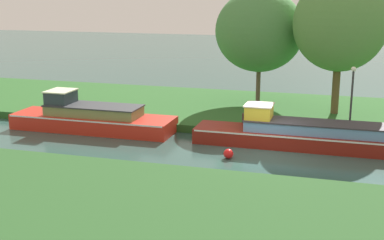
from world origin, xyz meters
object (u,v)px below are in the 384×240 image
at_px(lamp_post, 352,91).
at_px(channel_buoy, 228,154).
at_px(willow_tree_left, 259,31).
at_px(mooring_post_near, 244,121).
at_px(maroon_barge, 308,135).
at_px(red_narrowboat, 91,118).
at_px(willow_tree_centre, 340,24).

xyz_separation_m(lamp_post, channel_buoy, (-4.93, -4.80, -2.12)).
relative_size(willow_tree_left, mooring_post_near, 9.05).
xyz_separation_m(maroon_barge, lamp_post, (1.82, 2.17, 1.74)).
relative_size(lamp_post, channel_buoy, 7.35).
bearing_deg(willow_tree_left, lamp_post, -44.75).
height_order(willow_tree_left, channel_buoy, willow_tree_left).
bearing_deg(mooring_post_near, red_narrowboat, -171.75).
relative_size(lamp_post, mooring_post_near, 4.19).
bearing_deg(willow_tree_left, channel_buoy, -87.41).
xyz_separation_m(willow_tree_left, channel_buoy, (0.46, -10.13, -4.43)).
bearing_deg(lamp_post, mooring_post_near, -168.05).
xyz_separation_m(red_narrowboat, willow_tree_left, (7.29, 7.51, 4.03)).
bearing_deg(maroon_barge, lamp_post, 50.09).
bearing_deg(lamp_post, red_narrowboat, -170.28).
relative_size(maroon_barge, willow_tree_centre, 1.35).
relative_size(red_narrowboat, willow_tree_centre, 1.14).
bearing_deg(channel_buoy, willow_tree_left, 92.59).
height_order(willow_tree_centre, channel_buoy, willow_tree_centre).
bearing_deg(maroon_barge, willow_tree_left, 115.41).
bearing_deg(willow_tree_centre, willow_tree_left, 157.98).
bearing_deg(willow_tree_centre, mooring_post_near, -132.73).
bearing_deg(maroon_barge, channel_buoy, -139.83).
xyz_separation_m(willow_tree_centre, mooring_post_near, (-4.20, -4.54, -4.47)).
xyz_separation_m(maroon_barge, willow_tree_left, (-3.57, 7.51, 4.06)).
relative_size(willow_tree_centre, channel_buoy, 17.64).
height_order(willow_tree_centre, lamp_post, willow_tree_centre).
distance_m(willow_tree_left, mooring_post_near, 7.49).
bearing_deg(mooring_post_near, willow_tree_centre, 47.27).
distance_m(maroon_barge, channel_buoy, 4.09).
bearing_deg(willow_tree_centre, lamp_post, -77.02).
bearing_deg(lamp_post, willow_tree_left, 135.25).
height_order(red_narrowboat, willow_tree_centre, willow_tree_centre).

